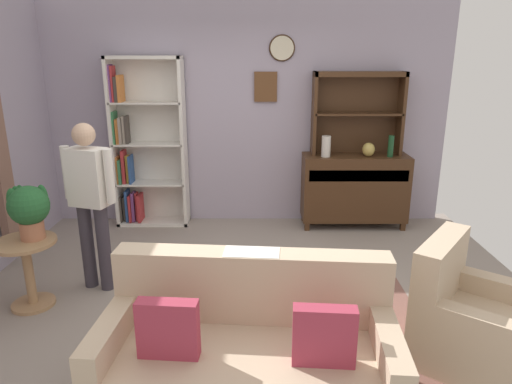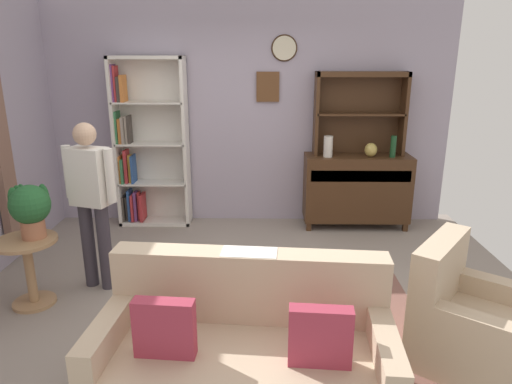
{
  "view_description": "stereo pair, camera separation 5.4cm",
  "coord_description": "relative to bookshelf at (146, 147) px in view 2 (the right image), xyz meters",
  "views": [
    {
      "loc": [
        0.1,
        -3.71,
        2.14
      ],
      "look_at": [
        0.1,
        0.2,
        0.95
      ],
      "focal_mm": 32.37,
      "sensor_mm": 36.0,
      "label": 1
    },
    {
      "loc": [
        0.15,
        -3.71,
        2.14
      ],
      "look_at": [
        0.1,
        0.2,
        0.95
      ],
      "focal_mm": 32.37,
      "sensor_mm": 36.0,
      "label": 2
    }
  ],
  "objects": [
    {
      "name": "ground_plane",
      "position": [
        1.31,
        -1.95,
        -1.02
      ],
      "size": [
        5.4,
        4.6,
        0.02
      ],
      "primitive_type": "cube",
      "color": "gray"
    },
    {
      "name": "wall_back",
      "position": [
        1.31,
        0.18,
        0.4
      ],
      "size": [
        5.0,
        0.09,
        2.8
      ],
      "color": "#A399AD",
      "rests_on": "ground_plane"
    },
    {
      "name": "area_rug",
      "position": [
        1.51,
        -2.25,
        -1.0
      ],
      "size": [
        2.57,
        1.8,
        0.01
      ],
      "primitive_type": "cube",
      "color": "brown",
      "rests_on": "ground_plane"
    },
    {
      "name": "bookshelf",
      "position": [
        0.0,
        0.0,
        0.0
      ],
      "size": [
        0.9,
        0.3,
        2.1
      ],
      "color": "silver",
      "rests_on": "ground_plane"
    },
    {
      "name": "sideboard",
      "position": [
        2.64,
        -0.09,
        -0.5
      ],
      "size": [
        1.3,
        0.45,
        0.92
      ],
      "color": "#422816",
      "rests_on": "ground_plane"
    },
    {
      "name": "sideboard_hutch",
      "position": [
        2.64,
        0.02,
        0.55
      ],
      "size": [
        1.1,
        0.26,
        1.0
      ],
      "color": "#422816",
      "rests_on": "sideboard"
    },
    {
      "name": "vase_tall",
      "position": [
        2.25,
        -0.17,
        0.04
      ],
      "size": [
        0.11,
        0.11,
        0.25
      ],
      "primitive_type": "cylinder",
      "color": "beige",
      "rests_on": "sideboard"
    },
    {
      "name": "vase_round",
      "position": [
        2.77,
        -0.15,
        -0.0
      ],
      "size": [
        0.15,
        0.15,
        0.17
      ],
      "primitive_type": "ellipsoid",
      "color": "tan",
      "rests_on": "sideboard"
    },
    {
      "name": "bottle_wine",
      "position": [
        3.03,
        -0.18,
        0.05
      ],
      "size": [
        0.07,
        0.07,
        0.26
      ],
      "primitive_type": "cylinder",
      "color": "#194223",
      "rests_on": "sideboard"
    },
    {
      "name": "couch_floral",
      "position": [
        1.36,
        -3.19,
        -0.69
      ],
      "size": [
        1.86,
        0.99,
        0.9
      ],
      "color": "#C6AD8E",
      "rests_on": "ground_plane"
    },
    {
      "name": "armchair_floral",
      "position": [
        2.94,
        -2.8,
        -0.72
      ],
      "size": [
        1.08,
        1.07,
        0.88
      ],
      "color": "#C6AD8E",
      "rests_on": "ground_plane"
    },
    {
      "name": "plant_stand",
      "position": [
        -0.56,
        -2.06,
        -0.63
      ],
      "size": [
        0.52,
        0.52,
        0.61
      ],
      "color": "#A87F56",
      "rests_on": "ground_plane"
    },
    {
      "name": "potted_plant_large",
      "position": [
        -0.5,
        -2.0,
        -0.12
      ],
      "size": [
        0.34,
        0.34,
        0.46
      ],
      "color": "#AD6B4C",
      "rests_on": "plant_stand"
    },
    {
      "name": "person_reading",
      "position": [
        -0.08,
        -1.72,
        -0.1
      ],
      "size": [
        0.52,
        0.29,
        1.56
      ],
      "color": "#38333D",
      "rests_on": "ground_plane"
    },
    {
      "name": "coffee_table",
      "position": [
        1.52,
        -2.43,
        -0.65
      ],
      "size": [
        0.8,
        0.5,
        0.42
      ],
      "color": "#422816",
      "rests_on": "ground_plane"
    },
    {
      "name": "book_stack",
      "position": [
        1.51,
        -2.42,
        -0.56
      ],
      "size": [
        0.2,
        0.15,
        0.05
      ],
      "color": "#3F3833",
      "rests_on": "coffee_table"
    }
  ]
}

